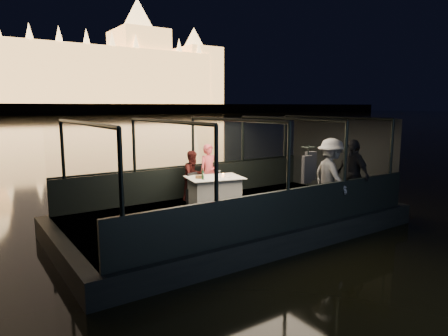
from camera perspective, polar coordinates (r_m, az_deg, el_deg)
boat_hull at (r=10.36m, az=1.26°, el=-8.78°), size 8.60×4.40×1.00m
boat_deck at (r=10.23m, az=1.27°, el=-6.22°), size 8.00×4.00×0.04m
gunwale_port at (r=11.77m, az=-4.38°, el=-1.90°), size 8.00×0.08×0.90m
gunwale_starboard at (r=8.61m, az=9.06°, el=-5.99°), size 8.00×0.08×0.90m
cabin_glass_port at (r=11.61m, az=-4.45°, el=3.69°), size 8.00×0.02×1.40m
cabin_glass_starboard at (r=8.39m, az=9.25°, el=1.63°), size 8.00×0.02×1.40m
cabin_roof_glass at (r=9.88m, az=1.31°, el=6.88°), size 8.00×4.00×0.02m
end_wall_fore at (r=8.36m, az=-21.66°, el=-2.04°), size 0.02×4.00×2.30m
end_wall_aft at (r=12.71m, az=16.15°, el=1.77°), size 0.02×4.00×2.30m
canopy_ribs at (r=9.99m, az=1.29°, el=0.27°), size 8.00×4.00×2.30m
dining_table_central at (r=10.70m, az=-1.36°, el=-3.32°), size 1.64×1.33×0.77m
chair_port_left at (r=10.90m, az=-4.07°, el=-2.76°), size 0.49×0.49×0.82m
chair_port_right at (r=11.44m, az=-1.93°, el=-2.19°), size 0.49×0.49×0.84m
coat_stand at (r=9.91m, az=11.84°, el=-1.45°), size 0.58×0.53×1.71m
person_woman_coral at (r=11.39m, az=-2.13°, el=-0.70°), size 0.61×0.44×1.57m
person_man_maroon at (r=11.21m, az=-4.41°, el=-0.88°), size 0.75×0.62×1.41m
passenger_stripe at (r=10.21m, az=14.99°, el=-1.54°), size 1.00×1.35×1.87m
passenger_dark at (r=10.68m, az=17.83°, el=-1.22°), size 0.61×1.12×1.82m
wine_bottle at (r=10.30m, az=-3.05°, el=-0.80°), size 0.08×0.08×0.29m
bread_basket at (r=10.46m, az=-3.60°, el=-1.27°), size 0.20×0.20×0.07m
amber_candle at (r=10.70m, az=-0.14°, el=-1.02°), size 0.08×0.08×0.08m
plate_near at (r=10.70m, az=0.58°, el=-1.20°), size 0.30×0.30×0.01m
plate_far at (r=10.71m, az=-3.33°, el=-1.20°), size 0.29×0.29×0.02m
wine_glass_white at (r=10.21m, az=-2.94°, el=-1.19°), size 0.08×0.08×0.19m
wine_glass_red at (r=10.94m, az=-1.15°, el=-0.51°), size 0.07×0.07×0.17m
wine_glass_empty at (r=10.53m, az=-0.63°, el=-0.88°), size 0.08×0.08×0.19m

